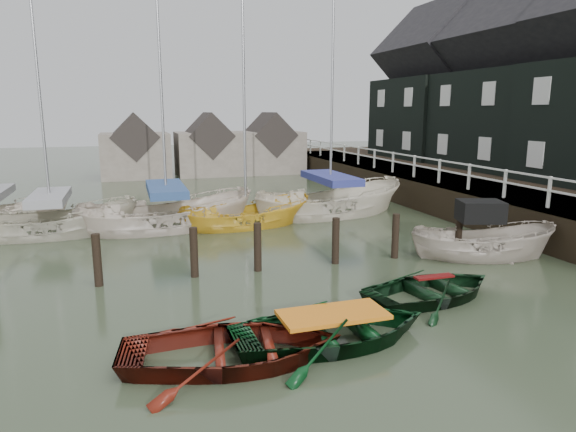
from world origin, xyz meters
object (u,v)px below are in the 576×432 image
object	(u,v)px
rowboat_red	(234,362)
sailboat_d	(330,213)
sailboat_b	(168,227)
sailboat_a	(53,234)
rowboat_dkgreen	(433,298)
sailboat_c	(246,225)
rowboat_green	(332,342)
motorboat	(481,255)

from	to	relation	value
rowboat_red	sailboat_d	xyz separation A→B (m)	(6.78, 12.04, 0.06)
sailboat_b	sailboat_a	bearing A→B (deg)	82.25
rowboat_red	sailboat_a	distance (m)	12.42
rowboat_red	rowboat_dkgreen	bearing A→B (deg)	-64.04
sailboat_c	rowboat_dkgreen	bearing A→B (deg)	-170.35
rowboat_green	sailboat_b	world-z (taller)	sailboat_b
rowboat_dkgreen	sailboat_c	xyz separation A→B (m)	(-2.56, 9.25, 0.02)
sailboat_b	sailboat_d	distance (m)	7.08
rowboat_dkgreen	motorboat	size ratio (longest dim) A/B	0.77
rowboat_red	sailboat_c	distance (m)	11.32
sailboat_a	sailboat_c	distance (m)	7.19
rowboat_dkgreen	sailboat_a	world-z (taller)	sailboat_a
sailboat_b	rowboat_red	bearing A→B (deg)	176.60
sailboat_a	sailboat_b	world-z (taller)	sailboat_b
sailboat_b	sailboat_d	size ratio (longest dim) A/B	0.98
rowboat_red	sailboat_d	world-z (taller)	sailboat_d
rowboat_red	rowboat_green	distance (m)	2.05
rowboat_green	sailboat_a	xyz separation A→B (m)	(-6.45, 11.40, 0.06)
rowboat_dkgreen	sailboat_d	world-z (taller)	sailboat_d
sailboat_a	rowboat_green	bearing A→B (deg)	-150.90
rowboat_red	motorboat	world-z (taller)	motorboat
rowboat_red	rowboat_green	xyz separation A→B (m)	(2.04, 0.21, 0.00)
motorboat	rowboat_green	bearing A→B (deg)	139.49
rowboat_green	sailboat_a	distance (m)	13.09
sailboat_a	sailboat_d	distance (m)	11.20
rowboat_green	sailboat_a	bearing A→B (deg)	28.75
sailboat_c	sailboat_d	size ratio (longest dim) A/B	0.83
rowboat_dkgreen	sailboat_a	bearing A→B (deg)	34.12
rowboat_red	rowboat_dkgreen	size ratio (longest dim) A/B	1.11
sailboat_c	sailboat_d	xyz separation A→B (m)	(4.03, 1.06, 0.04)
sailboat_b	sailboat_d	world-z (taller)	sailboat_d
rowboat_green	motorboat	bearing A→B (deg)	-59.11
sailboat_c	sailboat_b	bearing A→B (deg)	76.41
rowboat_dkgreen	sailboat_b	bearing A→B (deg)	19.59
rowboat_dkgreen	sailboat_c	world-z (taller)	sailboat_c
rowboat_dkgreen	sailboat_a	distance (m)	13.86
motorboat	sailboat_a	size ratio (longest dim) A/B	0.47
rowboat_dkgreen	sailboat_d	size ratio (longest dim) A/B	0.29
sailboat_a	sailboat_d	bearing A→B (deg)	-88.21
rowboat_red	rowboat_green	bearing A→B (deg)	-76.10
rowboat_dkgreen	motorboat	xyz separation A→B (m)	(3.40, 2.60, 0.09)
motorboat	sailboat_d	xyz separation A→B (m)	(-1.94, 7.71, -0.03)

